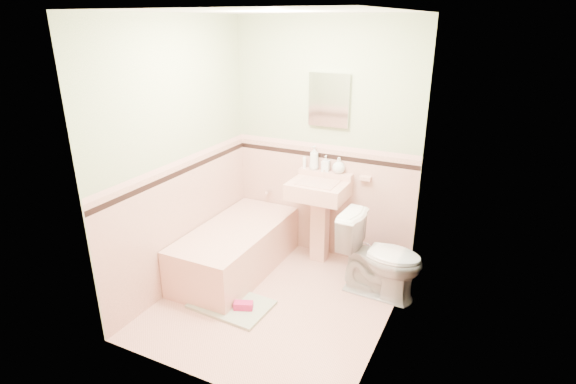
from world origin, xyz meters
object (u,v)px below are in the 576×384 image
at_px(toilet, 381,257).
at_px(shoe, 243,306).
at_px(soap_bottle_mid, 326,163).
at_px(soap_bottle_left, 314,158).
at_px(bathtub, 236,250).
at_px(soap_bottle_right, 339,165).
at_px(medicine_cabinet, 329,100).
at_px(sink, 318,223).
at_px(bucket, 363,262).

xyz_separation_m(toilet, shoe, (-1.00, -0.82, -0.33)).
bearing_deg(shoe, soap_bottle_mid, 57.10).
bearing_deg(shoe, soap_bottle_left, 62.74).
distance_m(soap_bottle_mid, shoe, 1.66).
bearing_deg(toilet, bathtub, 101.65).
distance_m(bathtub, soap_bottle_right, 1.37).
bearing_deg(medicine_cabinet, soap_bottle_mid, -94.04).
height_order(bathtub, shoe, bathtub).
xyz_separation_m(medicine_cabinet, toilet, (0.76, -0.52, -1.31)).
relative_size(sink, soap_bottle_mid, 5.40).
height_order(soap_bottle_left, bucket, soap_bottle_left).
bearing_deg(sink, bathtub, -142.07).
distance_m(medicine_cabinet, shoe, 2.13).
height_order(medicine_cabinet, toilet, medicine_cabinet).
xyz_separation_m(sink, toilet, (0.76, -0.31, -0.06)).
bearing_deg(bucket, toilet, -50.72).
height_order(soap_bottle_left, soap_bottle_mid, soap_bottle_left).
height_order(bathtub, bucket, bathtub).
xyz_separation_m(bathtub, medicine_cabinet, (0.68, 0.74, 1.47)).
xyz_separation_m(medicine_cabinet, bucket, (0.51, -0.21, -1.59)).
bearing_deg(medicine_cabinet, bucket, -22.78).
height_order(toilet, shoe, toilet).
bearing_deg(medicine_cabinet, sink, -90.00).
distance_m(sink, bucket, 0.61).
height_order(sink, soap_bottle_mid, soap_bottle_mid).
height_order(sink, soap_bottle_left, soap_bottle_left).
distance_m(sink, toilet, 0.82).
bearing_deg(bucket, soap_bottle_left, 164.05).
bearing_deg(toilet, soap_bottle_left, 64.14).
height_order(soap_bottle_right, shoe, soap_bottle_right).
relative_size(soap_bottle_mid, shoe, 1.00).
xyz_separation_m(medicine_cabinet, shoe, (-0.24, -1.34, -1.64)).
distance_m(soap_bottle_mid, bucket, 1.09).
bearing_deg(soap_bottle_left, bucket, -15.95).
distance_m(sink, soap_bottle_mid, 0.63).
relative_size(medicine_cabinet, soap_bottle_right, 3.17).
relative_size(medicine_cabinet, soap_bottle_left, 2.07).
height_order(soap_bottle_left, soap_bottle_right, soap_bottle_left).
bearing_deg(bathtub, shoe, -53.57).
bearing_deg(bucket, soap_bottle_mid, 160.24).
xyz_separation_m(sink, soap_bottle_left, (-0.13, 0.18, 0.64)).
height_order(bathtub, soap_bottle_left, soap_bottle_left).
xyz_separation_m(bathtub, soap_bottle_left, (0.55, 0.71, 0.87)).
relative_size(sink, soap_bottle_left, 3.58).
height_order(soap_bottle_right, bucket, soap_bottle_right).
bearing_deg(bathtub, soap_bottle_mid, 46.33).
distance_m(soap_bottle_right, bucket, 1.03).
bearing_deg(shoe, toilet, 16.75).
relative_size(sink, shoe, 5.42).
bearing_deg(soap_bottle_mid, bucket, -19.76).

